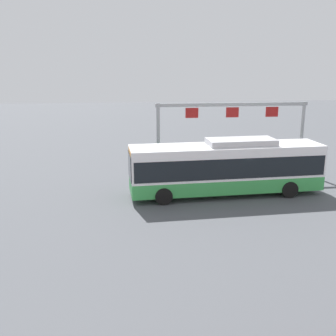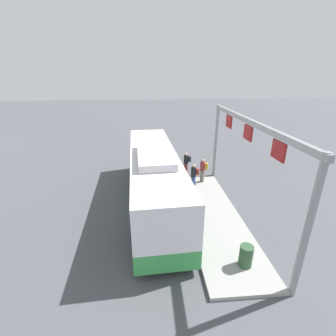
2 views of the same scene
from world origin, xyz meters
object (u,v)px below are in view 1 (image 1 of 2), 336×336
at_px(person_waiting_near, 196,168).
at_px(trash_bin, 289,168).
at_px(person_boarding, 180,165).
at_px(bus_main, 226,166).
at_px(person_waiting_mid, 153,172).

xyz_separation_m(person_waiting_near, trash_bin, (-6.88, -0.76, -0.44)).
height_order(person_boarding, trash_bin, person_boarding).
distance_m(bus_main, person_boarding, 4.20).
distance_m(person_boarding, person_waiting_mid, 2.09).
distance_m(person_waiting_near, person_waiting_mid, 2.87).
bearing_deg(trash_bin, person_waiting_near, 6.33).
bearing_deg(person_waiting_mid, trash_bin, 90.06).
distance_m(person_boarding, trash_bin, 7.85).
xyz_separation_m(person_waiting_mid, trash_bin, (-9.75, -0.80, -0.28)).
relative_size(person_boarding, trash_bin, 1.86).
relative_size(bus_main, person_boarding, 7.07).
xyz_separation_m(bus_main, trash_bin, (-5.49, -3.36, -1.20)).
bearing_deg(trash_bin, person_waiting_mid, 4.70).
height_order(bus_main, person_boarding, bus_main).
xyz_separation_m(bus_main, person_waiting_mid, (4.26, -2.56, -0.92)).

